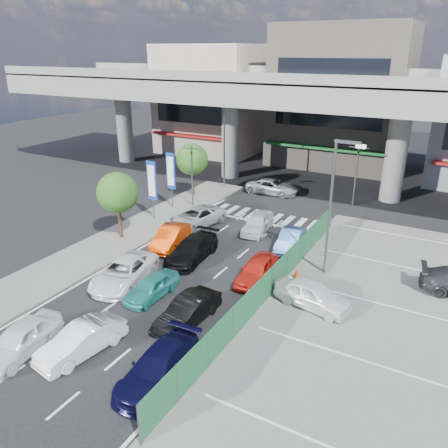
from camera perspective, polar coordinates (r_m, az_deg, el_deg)
The scene contains 30 objects.
ground at distance 24.86m, azimuth -7.14°, elevation -8.34°, with size 120.00×120.00×0.00m, color black.
parking_lot at distance 22.89m, azimuth 19.68°, elevation -12.42°, with size 12.00×28.00×0.06m, color #5F5F5D.
sidewalk_left at distance 31.64m, azimuth -13.21°, elevation -1.77°, with size 4.00×30.00×0.12m, color #5F5F5D.
fence_run at distance 22.84m, azimuth 5.24°, elevation -8.58°, with size 0.16×22.00×1.80m, color #1F5D35, non-canonical shape.
expressway at distance 41.40m, azimuth 11.11°, elevation 16.41°, with size 64.00×14.00×10.75m.
building_west at distance 57.34m, azimuth -1.53°, elevation 15.93°, with size 12.00×10.90×13.00m.
building_center at distance 51.99m, azimuth 15.05°, elevation 15.72°, with size 14.00×10.90×15.00m.
traffic_light_left at distance 35.92m, azimuth -4.24°, elevation 8.14°, with size 1.60×1.24×5.20m.
traffic_light_right at distance 37.86m, azimuth 17.05°, elevation 7.95°, with size 1.60×1.24×5.20m.
street_lamp_right at distance 25.06m, azimuth 14.19°, elevation 3.37°, with size 1.65×0.22×8.00m.
street_lamp_left at distance 40.83m, azimuth 0.26°, elevation 11.06°, with size 1.65×0.22×8.00m.
signboard_near at distance 33.59m, azimuth -9.39°, elevation 5.38°, with size 0.80×0.14×4.70m.
signboard_far at distance 36.11m, azimuth -6.96°, elevation 6.68°, with size 0.80×0.14×4.70m.
tree_near at distance 30.49m, azimuth -13.74°, elevation 3.97°, with size 2.80×2.80×4.80m.
tree_far at distance 38.94m, azimuth -4.19°, elevation 8.39°, with size 2.80×2.80×4.80m.
van_white_back_left at distance 21.59m, azimuth -25.02°, elevation -13.45°, with size 1.63×4.05×1.38m, color white.
hatch_white_back_mid at distance 20.58m, azimuth -18.13°, elevation -14.27°, with size 1.42×4.07×1.34m, color white.
minivan_navy_back at distance 18.51m, azimuth -8.55°, elevation -17.95°, with size 1.85×4.56×1.32m, color black.
sedan_white_mid_left at distance 25.52m, azimuth -12.94°, elevation -6.14°, with size 2.29×4.97×1.38m, color white.
taxi_teal_mid at distance 23.91m, azimuth -9.43°, elevation -8.11°, with size 1.44×3.58×1.22m, color teal.
hatch_black_mid_right at distance 21.61m, azimuth -4.72°, elevation -11.24°, with size 1.40×4.00×1.32m, color black.
taxi_orange_left at distance 29.57m, azimuth -6.99°, elevation -1.70°, with size 1.46×4.19×1.38m, color #CC3503.
sedan_black_mid at distance 27.68m, azimuth -4.19°, elevation -3.31°, with size 1.92×4.72×1.37m, color black.
taxi_orange_right at distance 25.21m, azimuth 4.36°, elevation -5.99°, with size 1.61×3.99×1.36m, color red.
wagon_silver_front_left at distance 32.85m, azimuth -3.72°, elevation 0.88°, with size 2.29×4.97×1.38m, color #B4B5BC.
sedan_white_front_mid at distance 31.86m, azimuth 4.42°, elevation 0.18°, with size 1.63×4.05×1.38m, color silver.
kei_truck_front_right at distance 29.43m, azimuth 8.67°, elevation -2.04°, with size 1.34×3.83×1.26m, color #497DCB.
crossing_wagon_silver at distance 40.55m, azimuth 6.30°, elevation 4.87°, with size 2.21×4.79×1.33m, color #999CA0.
parked_sedan_white at distance 23.09m, azimuth 11.54°, elevation -9.02°, with size 1.64×4.07×1.39m, color white.
traffic_cone at distance 25.54m, azimuth 9.46°, elevation -6.44°, with size 0.40×0.40×0.78m, color #D03E0B.
Camera 1 is at (13.04, -17.12, 12.45)m, focal length 35.00 mm.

